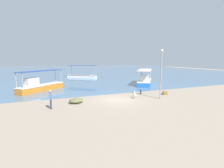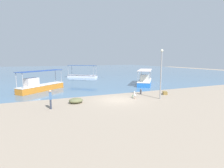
% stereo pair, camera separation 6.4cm
% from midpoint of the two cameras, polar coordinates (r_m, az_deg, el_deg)
% --- Properties ---
extents(ground, '(120.00, 120.00, 0.00)m').
position_cam_midpoint_polar(ground, '(18.73, 1.74, -5.19)').
color(ground, gray).
extents(harbor_water, '(110.00, 90.00, 0.00)m').
position_cam_midpoint_polar(harbor_water, '(65.14, -16.22, 4.13)').
color(harbor_water, slate).
rests_on(harbor_water, ground).
extents(fishing_boat_near_right, '(6.47, 5.81, 2.84)m').
position_cam_midpoint_polar(fishing_boat_near_right, '(41.06, -9.81, 2.79)').
color(fishing_boat_near_right, white).
rests_on(fishing_boat_near_right, harbor_water).
extents(fishing_boat_far_left, '(6.25, 5.69, 2.75)m').
position_cam_midpoint_polar(fishing_boat_far_left, '(25.49, -22.49, -0.59)').
color(fishing_boat_far_left, orange).
rests_on(fishing_boat_far_left, harbor_water).
extents(fishing_boat_center, '(5.83, 6.81, 2.50)m').
position_cam_midpoint_polar(fishing_boat_center, '(29.91, 10.54, 0.99)').
color(fishing_boat_center, blue).
rests_on(fishing_boat_center, harbor_water).
extents(pelican, '(0.42, 0.80, 0.80)m').
position_cam_midpoint_polar(pelican, '(19.45, 7.35, -3.61)').
color(pelican, '#E0997A').
rests_on(pelican, ground).
extents(lamp_post, '(0.28, 0.28, 5.35)m').
position_cam_midpoint_polar(lamp_post, '(19.51, 15.66, 4.05)').
color(lamp_post, gray).
rests_on(lamp_post, ground).
extents(mooring_bollard, '(0.23, 0.23, 0.64)m').
position_cam_midpoint_polar(mooring_bollard, '(21.97, 9.32, -2.37)').
color(mooring_bollard, '#47474C').
rests_on(mooring_bollard, ground).
extents(fisherman_standing, '(0.24, 0.41, 1.69)m').
position_cam_midpoint_polar(fisherman_standing, '(16.15, -19.52, -4.56)').
color(fisherman_standing, '#32394B').
rests_on(fisherman_standing, ground).
extents(net_pile, '(1.37, 1.17, 0.51)m').
position_cam_midpoint_polar(net_pile, '(17.68, -11.76, -5.32)').
color(net_pile, '#646743').
rests_on(net_pile, ground).
extents(cargo_crate, '(0.77, 0.88, 0.37)m').
position_cam_midpoint_polar(cargo_crate, '(22.43, 16.82, -2.81)').
color(cargo_crate, olive).
rests_on(cargo_crate, ground).
extents(glass_bottle, '(0.07, 0.07, 0.27)m').
position_cam_midpoint_polar(glass_bottle, '(20.23, 6.64, -3.92)').
color(glass_bottle, '#3F7F4C').
rests_on(glass_bottle, ground).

